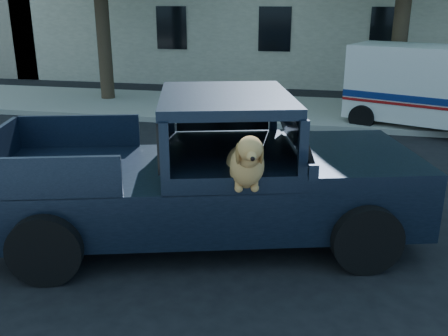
% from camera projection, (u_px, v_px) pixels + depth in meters
% --- Properties ---
extents(ground, '(120.00, 120.00, 0.00)m').
position_uv_depth(ground, '(79.00, 247.00, 6.88)').
color(ground, black).
rests_on(ground, ground).
extents(far_sidewalk, '(60.00, 4.00, 0.15)m').
position_uv_depth(far_sidewalk, '(223.00, 108.00, 15.36)').
color(far_sidewalk, gray).
rests_on(far_sidewalk, ground).
extents(lane_stripes, '(21.60, 0.14, 0.01)m').
position_uv_depth(lane_stripes, '(259.00, 176.00, 9.61)').
color(lane_stripes, silver).
rests_on(lane_stripes, ground).
extents(pickup_truck, '(6.14, 3.78, 2.06)m').
position_uv_depth(pickup_truck, '(199.00, 191.00, 6.98)').
color(pickup_truck, black).
rests_on(pickup_truck, ground).
extents(mail_truck, '(4.30, 3.11, 2.15)m').
position_uv_depth(mail_truck, '(425.00, 94.00, 12.79)').
color(mail_truck, silver).
rests_on(mail_truck, ground).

